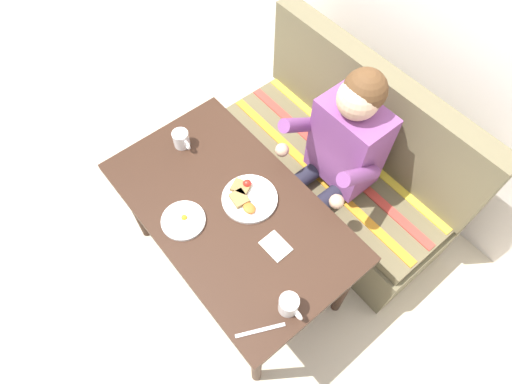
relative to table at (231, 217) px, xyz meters
The scene contains 10 objects.
ground_plane 0.65m from the table, ahead, with size 8.00×8.00×0.00m, color beige.
table is the anchor object (origin of this frame).
couch 0.83m from the table, 90.00° to the left, with size 1.44×0.56×1.00m.
person 0.60m from the table, 81.42° to the left, with size 0.45×0.61×1.21m.
plate_breakfast 0.13m from the table, 83.92° to the left, with size 0.26×0.26×0.05m.
plate_eggs 0.24m from the table, 112.38° to the right, with size 0.20×0.20×0.04m.
coffee_mug 0.53m from the table, 11.11° to the right, with size 0.12×0.08×0.10m.
coffee_mug_second 0.46m from the table, behind, with size 0.12×0.08×0.09m.
napkin 0.29m from the table, ahead, with size 0.12×0.09×0.01m, color silver.
knife 0.56m from the table, 25.58° to the right, with size 0.01×0.20×0.01m, color silver.
Camera 1 is at (0.81, -0.51, 2.45)m, focal length 30.42 mm.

